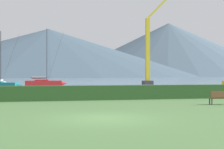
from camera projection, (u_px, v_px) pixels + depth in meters
ground_plane at (104, 118)px, 14.83m from camera, size 1000.00×1000.00×0.00m
harbor_water at (51, 79)px, 148.82m from camera, size 320.00×246.00×0.00m
hedge_line at (79, 93)px, 25.59m from camera, size 80.00×1.20×1.18m
sailboat_slip_6 at (44, 83)px, 56.74m from camera, size 7.42×2.52×10.35m
park_bench_near_path at (221, 97)px, 21.65m from camera, size 1.66×0.54×0.95m
dock_crane at (149, 54)px, 67.34m from camera, size 7.44×2.00×20.61m
distant_hill_central_peak at (169, 50)px, 456.79m from camera, size 312.53×312.53×76.75m
distant_hill_east_ridge at (49, 53)px, 358.22m from camera, size 333.81×333.81×54.13m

